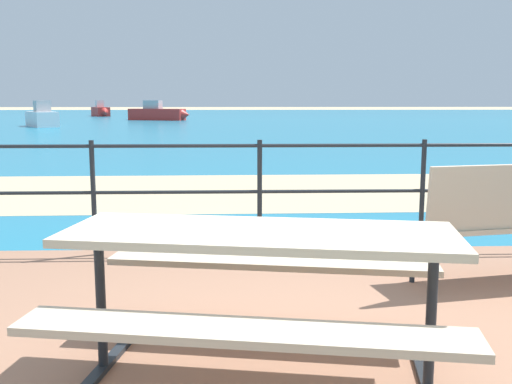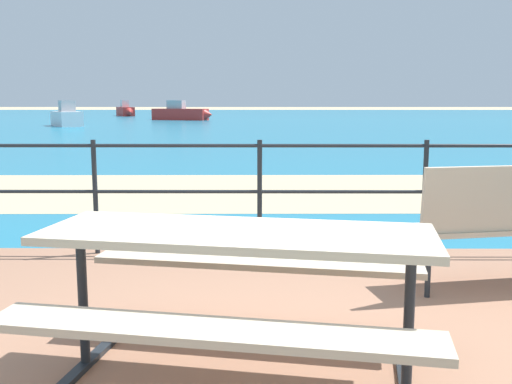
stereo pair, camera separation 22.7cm
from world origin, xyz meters
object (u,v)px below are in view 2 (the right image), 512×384
picnic_table (237,266)px  boat_near (126,111)px  boat_far (66,117)px  boat_mid (181,113)px  park_bench (509,216)px

picnic_table → boat_near: 52.12m
picnic_table → boat_far: 31.83m
picnic_table → boat_mid: size_ratio=0.45×
picnic_table → boat_near: (-11.99, 50.72, -0.17)m
boat_mid → boat_far: (-5.12, -9.90, -0.00)m
park_bench → boat_near: (-13.90, 49.29, -0.14)m
picnic_table → boat_far: (-10.63, 30.00, -0.16)m
boat_mid → boat_far: same height
picnic_table → boat_far: bearing=119.6°
boat_far → boat_mid: bearing=-57.5°
boat_near → boat_mid: boat_mid is taller
park_bench → boat_mid: bearing=-89.8°
boat_mid → park_bench: bearing=-59.1°
picnic_table → park_bench: bearing=47.0°
park_bench → boat_mid: size_ratio=0.33×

